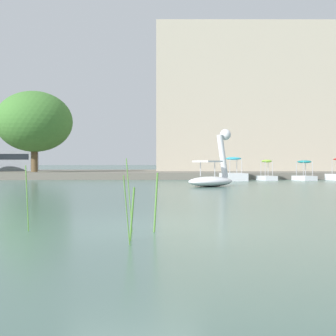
% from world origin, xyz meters
% --- Properties ---
extents(ground_plane, '(618.11, 618.11, 0.00)m').
position_xyz_m(ground_plane, '(0.00, 0.00, 0.00)').
color(ground_plane, '#47665B').
extents(shore_bank_far, '(120.63, 20.41, 0.48)m').
position_xyz_m(shore_bank_far, '(0.00, 37.71, 0.24)').
color(shore_bank_far, '#6B665B').
rests_on(shore_bank_far, ground_plane).
extents(swan_boat, '(3.10, 2.90, 2.95)m').
position_xyz_m(swan_boat, '(3.66, 16.70, 0.60)').
color(swan_boat, white).
rests_on(swan_boat, ground_plane).
extents(pedal_boat_cyan, '(1.64, 2.55, 1.60)m').
position_xyz_m(pedal_boat_cyan, '(6.28, 25.70, 0.44)').
color(pedal_boat_cyan, white).
rests_on(pedal_boat_cyan, ground_plane).
extents(pedal_boat_lime, '(1.17, 1.85, 1.42)m').
position_xyz_m(pedal_boat_lime, '(8.63, 25.89, 0.40)').
color(pedal_boat_lime, white).
rests_on(pedal_boat_lime, ground_plane).
extents(pedal_boat_teal, '(1.39, 1.89, 1.38)m').
position_xyz_m(pedal_boat_teal, '(11.19, 25.67, 0.46)').
color(pedal_boat_teal, white).
rests_on(pedal_boat_teal, ground_plane).
extents(tree_broadleaf_right, '(8.17, 8.42, 6.47)m').
position_xyz_m(tree_broadleaf_right, '(-8.60, 32.67, 4.51)').
color(tree_broadleaf_right, brown).
rests_on(tree_broadleaf_right, shore_bank_far).
extents(parked_van, '(5.13, 2.69, 1.83)m').
position_xyz_m(parked_van, '(-12.16, 38.84, 1.47)').
color(parked_van, gray).
rests_on(parked_van, shore_bank_far).
extents(apartment_block, '(18.65, 14.31, 13.34)m').
position_xyz_m(apartment_block, '(10.60, 42.57, 7.15)').
color(apartment_block, '#B2A893').
rests_on(apartment_block, shore_bank_far).
extents(reed_clump_foreground, '(4.01, 1.77, 1.56)m').
position_xyz_m(reed_clump_foreground, '(-1.95, -1.03, 0.60)').
color(reed_clump_foreground, '#568E38').
rests_on(reed_clump_foreground, ground_plane).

